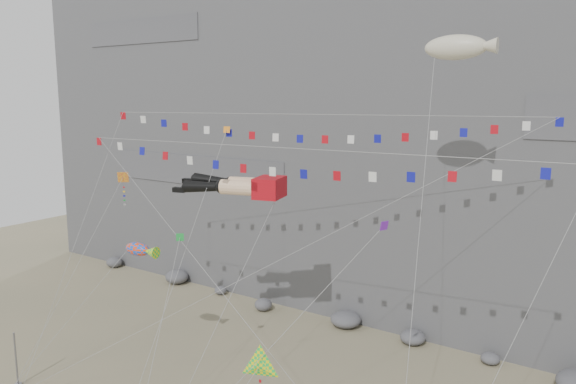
# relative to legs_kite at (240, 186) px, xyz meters

# --- Properties ---
(cliff) EXTENTS (80.00, 28.00, 50.00)m
(cliff) POSITION_rel_legs_kite_xyz_m (2.56, 25.83, 11.62)
(cliff) COLOR slate
(cliff) RESTS_ON ground
(talus_boulders) EXTENTS (60.00, 3.00, 1.20)m
(talus_boulders) POSITION_rel_legs_kite_xyz_m (2.56, 10.83, -12.78)
(talus_boulders) COLOR slate
(talus_boulders) RESTS_ON ground
(anchor_pole_left) EXTENTS (0.12, 0.12, 3.81)m
(anchor_pole_left) POSITION_rel_legs_kite_xyz_m (-11.19, -10.37, -11.47)
(anchor_pole_left) COLOR gray
(anchor_pole_left) RESTS_ON ground
(legs_kite) EXTENTS (9.21, 15.93, 19.83)m
(legs_kite) POSITION_rel_legs_kite_xyz_m (0.00, 0.00, 0.00)
(legs_kite) COLOR #B70B15
(legs_kite) RESTS_ON ground
(flag_banner_upper) EXTENTS (29.47, 18.00, 26.84)m
(flag_banner_upper) POSITION_rel_legs_kite_xyz_m (3.70, 3.28, 4.78)
(flag_banner_upper) COLOR #B70B15
(flag_banner_upper) RESTS_ON ground
(flag_banner_lower) EXTENTS (32.17, 7.05, 20.55)m
(flag_banner_lower) POSITION_rel_legs_kite_xyz_m (5.32, -2.03, 3.00)
(flag_banner_lower) COLOR #B70B15
(flag_banner_lower) RESTS_ON ground
(harlequin_kite) EXTENTS (2.64, 9.56, 16.04)m
(harlequin_kite) POSITION_rel_legs_kite_xyz_m (-9.36, -2.19, 0.02)
(harlequin_kite) COLOR red
(harlequin_kite) RESTS_ON ground
(fish_windsock) EXTENTS (6.59, 7.91, 12.28)m
(fish_windsock) POSITION_rel_legs_kite_xyz_m (-6.37, -3.66, -4.61)
(fish_windsock) COLOR #FF410D
(fish_windsock) RESTS_ON ground
(delta_kite) EXTENTS (2.68, 7.18, 8.62)m
(delta_kite) POSITION_rel_legs_kite_xyz_m (7.25, -7.54, -7.89)
(delta_kite) COLOR #FFEC0D
(delta_kite) RESTS_ON ground
(blimp_windsock) EXTENTS (4.76, 13.72, 25.73)m
(blimp_windsock) POSITION_rel_legs_kite_xyz_m (12.98, 4.20, 8.81)
(blimp_windsock) COLOR beige
(blimp_windsock) RESTS_ON ground
(small_kite_a) EXTENTS (3.79, 14.29, 22.06)m
(small_kite_a) POSITION_rel_legs_kite_xyz_m (-2.28, 1.14, 3.18)
(small_kite_a) COLOR orange
(small_kite_a) RESTS_ON ground
(small_kite_b) EXTENTS (8.70, 11.22, 18.26)m
(small_kite_b) POSITION_rel_legs_kite_xyz_m (11.47, -2.29, -1.06)
(small_kite_b) COLOR purple
(small_kite_b) RESTS_ON ground
(small_kite_c) EXTENTS (4.26, 8.56, 13.77)m
(small_kite_c) POSITION_rel_legs_kite_xyz_m (-0.86, -5.03, -2.89)
(small_kite_c) COLOR green
(small_kite_c) RESTS_ON ground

